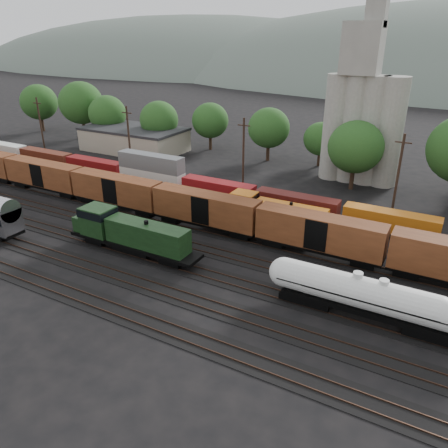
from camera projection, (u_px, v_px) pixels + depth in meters
The scene contains 12 objects.
ground at pixel (250, 261), 50.75m from camera, with size 600.00×600.00×0.00m, color black.
tracks at pixel (250, 261), 50.73m from camera, with size 180.00×33.20×0.20m.
green_locomotive at pixel (127, 232), 51.83m from camera, with size 17.74×3.13×4.70m.
tank_car_a at pixel (356, 292), 39.90m from camera, with size 16.94×3.03×4.44m.
tank_car_b at pixel (381, 300), 38.92m from camera, with size 16.56×2.96×4.34m.
orange_locomotive at pixel (271, 212), 58.58m from camera, with size 16.22×2.70×4.06m.
boxcar_string at pixel (158, 199), 60.86m from camera, with size 122.80×2.90×4.20m.
container_wall at pixel (366, 215), 57.54m from camera, with size 178.40×2.60×5.80m.
grain_silo at pixel (362, 117), 73.53m from camera, with size 13.40×5.00×29.00m.
industrial_sheds at pixel (374, 171), 74.98m from camera, with size 119.38×17.26×5.10m.
tree_band at pixel (344, 136), 77.41m from camera, with size 168.21×20.46×13.62m.
utility_poles at pixel (314, 164), 65.83m from camera, with size 122.20×0.36×12.00m.
Camera 1 is at (18.93, -40.52, 24.55)m, focal length 35.00 mm.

